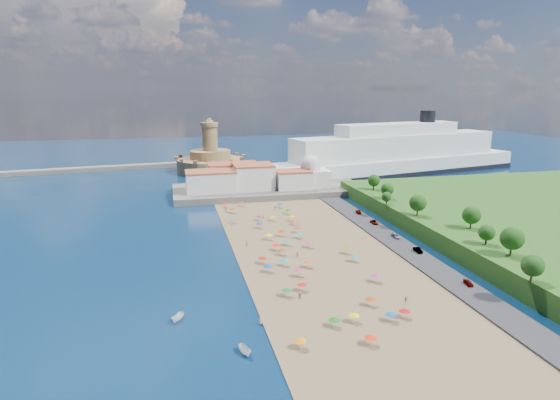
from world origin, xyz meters
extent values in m
plane|color=#071938|center=(0.00, 0.00, 0.00)|extent=(700.00, 700.00, 0.00)
cube|color=#59544C|center=(10.00, 73.00, 1.50)|extent=(90.00, 36.00, 3.00)
cube|color=#59544C|center=(-12.00, 108.00, 1.20)|extent=(18.00, 70.00, 2.40)
cube|color=#59544C|center=(-110.00, 153.00, 1.30)|extent=(199.03, 34.77, 2.60)
cube|color=silver|center=(-18.00, 69.00, 7.50)|extent=(22.00, 14.00, 9.00)
cube|color=silver|center=(2.00, 71.00, 8.50)|extent=(18.00, 16.00, 11.00)
cube|color=silver|center=(20.00, 67.00, 7.00)|extent=(16.00, 12.00, 8.00)
cube|color=silver|center=(-6.00, 83.00, 8.00)|extent=(24.00, 14.00, 10.00)
cube|color=silver|center=(30.00, 71.00, 7.00)|extent=(16.00, 16.00, 8.00)
sphere|color=silver|center=(30.00, 71.00, 13.00)|extent=(10.00, 10.00, 10.00)
cylinder|color=silver|center=(30.00, 71.00, 16.80)|extent=(1.20, 1.20, 1.60)
cylinder|color=#9C784E|center=(-12.00, 138.00, 4.00)|extent=(40.00, 40.00, 8.00)
cylinder|color=#9C784E|center=(-12.00, 138.00, 10.50)|extent=(24.00, 24.00, 5.00)
cylinder|color=#9C784E|center=(-12.00, 138.00, 20.00)|extent=(9.00, 9.00, 14.00)
cylinder|color=#9C784E|center=(-12.00, 138.00, 28.20)|extent=(10.40, 10.40, 2.40)
cone|color=#9C784E|center=(-12.00, 138.00, 30.90)|extent=(6.00, 6.00, 3.00)
cube|color=black|center=(92.57, 106.23, 1.33)|extent=(166.42, 59.94, 2.66)
cube|color=white|center=(92.57, 106.23, 4.92)|extent=(165.36, 59.33, 9.84)
cube|color=white|center=(92.57, 106.23, 16.41)|extent=(132.38, 47.89, 13.13)
cube|color=white|center=(92.57, 106.23, 26.25)|extent=(78.06, 31.67, 6.56)
cylinder|color=black|center=(113.92, 111.01, 32.81)|extent=(8.75, 8.75, 6.56)
cylinder|color=gray|center=(-3.83, -57.35, 1.25)|extent=(0.07, 0.07, 2.00)
cone|color=#136E17|center=(-3.83, -57.35, 2.15)|extent=(2.50, 2.50, 0.60)
cylinder|color=gray|center=(-3.87, -29.70, 1.25)|extent=(0.07, 0.07, 2.00)
cone|color=#C72A5A|center=(-3.87, -29.70, 2.15)|extent=(2.50, 2.50, 0.60)
cylinder|color=gray|center=(-4.18, 25.55, 1.25)|extent=(0.07, 0.07, 2.00)
cone|color=#AE0D42|center=(-4.18, 25.55, 2.15)|extent=(2.50, 2.50, 0.60)
cylinder|color=gray|center=(-6.75, 49.14, 1.25)|extent=(0.07, 0.07, 2.00)
cone|color=#93300D|center=(-6.75, 49.14, 2.15)|extent=(2.50, 2.50, 0.60)
cylinder|color=gray|center=(-0.26, 5.24, 1.25)|extent=(0.07, 0.07, 2.00)
cone|color=red|center=(-0.26, 5.24, 2.15)|extent=(2.50, 2.50, 0.60)
cylinder|color=gray|center=(0.39, -24.16, 1.25)|extent=(0.07, 0.07, 2.00)
cone|color=#DB5011|center=(0.39, -24.16, 2.15)|extent=(2.50, 2.50, 0.60)
cylinder|color=gray|center=(4.95, 1.41, 1.25)|extent=(0.07, 0.07, 2.00)
cone|color=#109996|center=(4.95, 1.41, 2.15)|extent=(2.50, 2.50, 0.60)
cylinder|color=gray|center=(7.57, -49.93, 1.25)|extent=(0.07, 0.07, 2.00)
cone|color=#AE400D|center=(7.57, -49.93, 2.15)|extent=(2.50, 2.50, 0.60)
cylinder|color=gray|center=(6.09, 7.54, 1.25)|extent=(0.07, 0.07, 2.00)
cone|color=#9D3E0E|center=(6.09, 7.54, 2.15)|extent=(2.50, 2.50, 0.60)
cylinder|color=gray|center=(15.01, -16.08, 1.25)|extent=(0.07, 0.07, 2.00)
cone|color=#8B740C|center=(15.01, -16.08, 2.15)|extent=(2.50, 2.50, 0.60)
cylinder|color=gray|center=(-0.51, -4.55, 1.25)|extent=(0.07, 0.07, 2.00)
cone|color=teal|center=(-0.51, -4.55, 2.15)|extent=(2.50, 2.50, 0.60)
cylinder|color=gray|center=(5.57, -8.20, 1.25)|extent=(0.07, 0.07, 2.00)
cone|color=#C52A6F|center=(5.57, -8.20, 2.15)|extent=(2.50, 2.50, 0.60)
cylinder|color=gray|center=(-11.04, -24.85, 1.25)|extent=(0.07, 0.07, 2.00)
cone|color=#0C49A0|center=(-11.04, -24.85, 2.15)|extent=(2.50, 2.50, 0.60)
cylinder|color=gray|center=(8.81, -57.84, 1.25)|extent=(0.07, 0.07, 2.00)
cone|color=#0C54A7|center=(8.81, -57.84, 2.15)|extent=(2.50, 2.50, 0.60)
cylinder|color=gray|center=(-13.85, 24.32, 1.25)|extent=(0.07, 0.07, 2.00)
cone|color=#0D7A64|center=(-13.85, 24.32, 2.15)|extent=(2.50, 2.50, 0.60)
cylinder|color=gray|center=(-5.68, 16.09, 1.25)|extent=(0.07, 0.07, 2.00)
cone|color=#0E32B7|center=(-5.68, 16.09, 2.15)|extent=(2.50, 2.50, 0.60)
cylinder|color=gray|center=(1.09, 24.06, 1.25)|extent=(0.07, 0.07, 2.00)
cone|color=yellow|center=(1.09, 24.06, 2.15)|extent=(2.50, 2.50, 0.60)
cylinder|color=gray|center=(8.77, 32.24, 1.25)|extent=(0.07, 0.07, 2.00)
cone|color=#187615|center=(8.77, 32.24, 2.15)|extent=(2.50, 2.50, 0.60)
cylinder|color=gray|center=(-13.67, 48.40, 1.25)|extent=(0.07, 0.07, 2.00)
cone|color=red|center=(-13.67, 48.40, 2.15)|extent=(2.50, 2.50, 0.60)
cylinder|color=gray|center=(-4.35, -12.92, 1.25)|extent=(0.07, 0.07, 2.00)
cone|color=#90480D|center=(-4.35, -12.92, 2.15)|extent=(2.50, 2.50, 0.60)
cylinder|color=gray|center=(-5.40, -38.55, 1.25)|extent=(0.07, 0.07, 2.00)
cone|color=red|center=(-5.40, -38.55, 2.15)|extent=(2.50, 2.50, 0.60)
cylinder|color=gray|center=(-5.11, 2.40, 1.25)|extent=(0.07, 0.07, 2.00)
cone|color=#F5FF0D|center=(-5.11, 2.40, 2.15)|extent=(2.50, 2.50, 0.60)
cylinder|color=gray|center=(8.03, 42.98, 1.25)|extent=(0.07, 0.07, 2.00)
cone|color=#0D3CAC|center=(8.03, 42.98, 2.15)|extent=(2.50, 2.50, 0.60)
cylinder|color=gray|center=(0.97, -56.36, 1.25)|extent=(0.07, 0.07, 2.00)
cone|color=yellow|center=(0.97, -56.36, 2.15)|extent=(2.50, 2.50, 0.60)
cylinder|color=gray|center=(14.44, -37.76, 1.25)|extent=(0.07, 0.07, 2.00)
cone|color=#B9278D|center=(14.44, -37.76, 2.15)|extent=(2.50, 2.50, 0.60)
cylinder|color=gray|center=(0.68, -65.65, 1.25)|extent=(0.07, 0.07, 2.00)
cone|color=#FA2B0B|center=(0.68, -65.65, 2.15)|extent=(2.50, 2.50, 0.60)
cylinder|color=gray|center=(7.42, 17.35, 1.25)|extent=(0.07, 0.07, 2.00)
cone|color=#F44B0A|center=(7.42, 17.35, 2.15)|extent=(2.50, 2.50, 0.60)
cylinder|color=gray|center=(-12.20, 38.91, 1.25)|extent=(0.07, 0.07, 2.00)
cone|color=#83530B|center=(-12.20, 38.91, 2.15)|extent=(2.50, 2.50, 0.60)
cylinder|color=gray|center=(-11.34, -18.30, 1.25)|extent=(0.07, 0.07, 2.00)
cone|color=#A31C0D|center=(-11.34, -18.30, 2.15)|extent=(2.50, 2.50, 0.60)
cylinder|color=gray|center=(-5.11, -8.15, 1.25)|extent=(0.07, 0.07, 2.00)
cone|color=#FF250B|center=(-5.11, -8.15, 2.15)|extent=(2.50, 2.50, 0.60)
cylinder|color=gray|center=(-5.66, -21.46, 1.25)|extent=(0.07, 0.07, 2.00)
cone|color=teal|center=(-5.66, -21.46, 2.15)|extent=(2.50, 2.50, 0.60)
cylinder|color=gray|center=(-12.89, -63.73, 1.25)|extent=(0.07, 0.07, 2.00)
cone|color=orange|center=(-12.89, -63.73, 2.15)|extent=(2.50, 2.50, 0.60)
cylinder|color=gray|center=(12.37, -57.06, 1.25)|extent=(0.07, 0.07, 2.00)
cone|color=red|center=(12.37, -57.06, 2.15)|extent=(2.50, 2.50, 0.60)
cylinder|color=gray|center=(14.67, -22.80, 1.25)|extent=(0.07, 0.07, 2.00)
cone|color=#0F928E|center=(14.67, -22.80, 2.15)|extent=(2.50, 2.50, 0.60)
cylinder|color=gray|center=(-9.94, -40.83, 1.25)|extent=(0.07, 0.07, 2.00)
cone|color=#126A37|center=(-9.94, -40.83, 2.15)|extent=(2.50, 2.50, 0.60)
cylinder|color=gray|center=(8.04, 22.65, 1.25)|extent=(0.07, 0.07, 2.00)
cone|color=yellow|center=(8.04, 22.65, 2.15)|extent=(2.50, 2.50, 0.60)
imported|color=tan|center=(-13.28, -2.31, 1.18)|extent=(1.07, 0.95, 1.85)
imported|color=tan|center=(5.50, 40.29, 1.13)|extent=(0.94, 1.28, 1.76)
imported|color=tan|center=(16.02, -50.80, 1.19)|extent=(1.18, 0.98, 1.89)
imported|color=tan|center=(-15.04, 20.05, 1.12)|extent=(1.30, 1.10, 1.74)
imported|color=tan|center=(-1.77, 28.13, 1.03)|extent=(0.84, 0.93, 1.56)
imported|color=tan|center=(-18.50, -52.51, 1.13)|extent=(1.03, 0.91, 1.77)
imported|color=tan|center=(-0.12, -15.04, 1.09)|extent=(0.91, 0.98, 1.68)
imported|color=tan|center=(-14.60, 41.21, 1.10)|extent=(1.08, 0.87, 1.71)
imported|color=tan|center=(-7.00, -42.42, 1.10)|extent=(1.65, 1.13, 1.71)
imported|color=white|center=(-23.46, -62.87, 0.80)|extent=(2.70, 4.40, 1.59)
imported|color=white|center=(-35.46, -46.71, 0.79)|extent=(3.51, 4.25, 1.57)
imported|color=gray|center=(36.00, -45.55, 1.30)|extent=(1.93, 3.69, 1.20)
imported|color=gray|center=(36.00, 10.53, 1.30)|extent=(1.99, 4.31, 1.20)
imported|color=gray|center=(36.00, -6.30, 1.34)|extent=(1.83, 4.44, 1.29)
imported|color=gray|center=(36.00, -20.66, 1.36)|extent=(1.52, 4.05, 1.32)
imported|color=gray|center=(36.00, 25.36, 1.37)|extent=(2.10, 4.10, 1.33)
cylinder|color=#382314|center=(43.07, -57.83, 7.40)|extent=(0.50, 0.50, 2.80)
sphere|color=#14380F|center=(43.07, -57.83, 9.93)|extent=(5.05, 5.05, 5.05)
cylinder|color=#382314|center=(50.42, -41.99, 7.70)|extent=(0.50, 0.50, 3.39)
sphere|color=#14380F|center=(50.42, -41.99, 10.75)|extent=(6.10, 6.10, 6.10)
cylinder|color=#382314|center=(49.90, -32.69, 7.26)|extent=(0.50, 0.50, 2.53)
sphere|color=#14380F|center=(49.90, -32.69, 9.54)|extent=(4.55, 4.55, 4.55)
cylinder|color=#382314|center=(55.19, -18.09, 7.58)|extent=(0.50, 0.50, 3.15)
sphere|color=#14380F|center=(55.19, -18.09, 10.41)|extent=(5.68, 5.68, 5.68)
cylinder|color=#382314|center=(46.73, -0.29, 7.62)|extent=(0.50, 0.50, 3.23)
sphere|color=#14380F|center=(46.73, -0.29, 10.52)|extent=(5.82, 5.82, 5.82)
cylinder|color=#382314|center=(43.67, 17.27, 7.04)|extent=(0.50, 0.50, 2.08)
sphere|color=#14380F|center=(43.67, 17.27, 8.92)|extent=(3.75, 3.75, 3.75)
cylinder|color=#382314|center=(47.85, 25.37, 7.41)|extent=(0.50, 0.50, 2.82)
sphere|color=#14380F|center=(47.85, 25.37, 9.95)|extent=(5.08, 5.08, 5.08)
cylinder|color=#382314|center=(49.94, 42.64, 7.47)|extent=(0.50, 0.50, 2.94)
sphere|color=#14380F|center=(49.94, 42.64, 10.12)|extent=(5.29, 5.29, 5.29)
camera|label=1|loc=(-35.13, -141.06, 48.73)|focal=30.00mm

